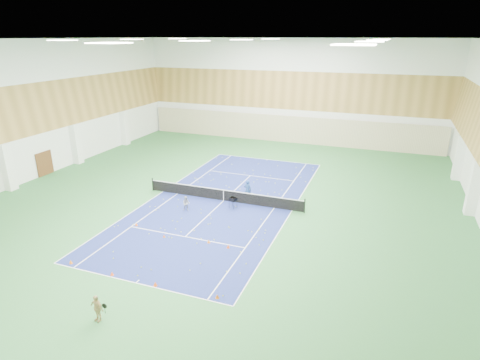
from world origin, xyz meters
name	(u,v)px	position (x,y,z in m)	size (l,w,h in m)	color
ground	(224,201)	(0.00, 0.00, 0.00)	(40.00, 40.00, 0.00)	#2D6934
room_shell	(222,125)	(0.00, 0.00, 6.00)	(36.00, 40.00, 12.00)	white
wood_cladding	(222,98)	(0.00, 0.00, 8.00)	(36.00, 40.00, 8.00)	#A8803E
ceiling_light_grid	(221,40)	(0.00, 0.00, 11.92)	(21.40, 25.40, 0.06)	white
court_surface	(224,201)	(0.00, 0.00, 0.01)	(10.97, 23.77, 0.01)	navy
tennis_balls_scatter	(224,200)	(0.00, 0.00, 0.05)	(10.57, 22.77, 0.07)	#C4D925
tennis_net	(224,194)	(0.00, 0.00, 0.55)	(12.80, 0.10, 1.10)	black
back_curtain	(287,129)	(0.00, 19.75, 1.60)	(35.40, 0.16, 3.20)	#C6B793
door_left_b	(45,163)	(-17.92, 0.00, 1.10)	(0.08, 1.80, 2.20)	#593319
coach	(248,190)	(1.70, 0.84, 0.83)	(0.61, 0.40, 1.66)	navy
child_court	(186,204)	(-1.86, -2.68, 0.56)	(0.54, 0.42, 1.11)	#9998A1
child_apron	(97,308)	(0.09, -14.95, 0.66)	(0.78, 0.32, 1.33)	tan
ball_cart	(233,203)	(1.21, -1.04, 0.43)	(0.50, 0.50, 0.87)	black
cone_svc_a	(136,224)	(-3.88, -6.13, 0.11)	(0.20, 0.20, 0.22)	#F6560C
cone_svc_b	(164,236)	(-1.24, -6.93, 0.09)	(0.17, 0.17, 0.19)	#F74F0D
cone_svc_c	(209,241)	(1.76, -6.60, 0.12)	(0.21, 0.21, 0.23)	orange
cone_svc_d	(228,246)	(3.14, -6.77, 0.12)	(0.21, 0.21, 0.23)	#F24B0C
cone_base_a	(71,262)	(-4.56, -11.56, 0.12)	(0.21, 0.21, 0.23)	orange
cone_base_b	(112,273)	(-1.63, -11.71, 0.11)	(0.21, 0.21, 0.23)	#FF470D
cone_base_c	(155,284)	(1.09, -11.74, 0.13)	(0.23, 0.23, 0.25)	#F1490C
cone_base_d	(217,296)	(4.51, -11.57, 0.12)	(0.21, 0.21, 0.23)	#D75F0B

